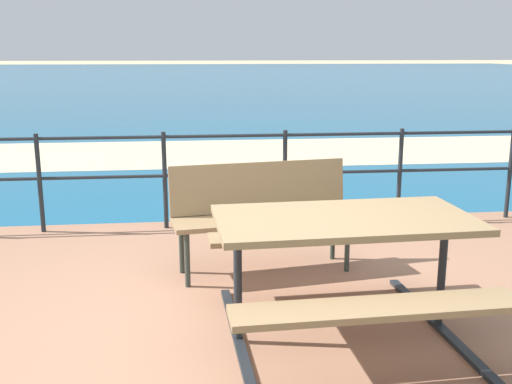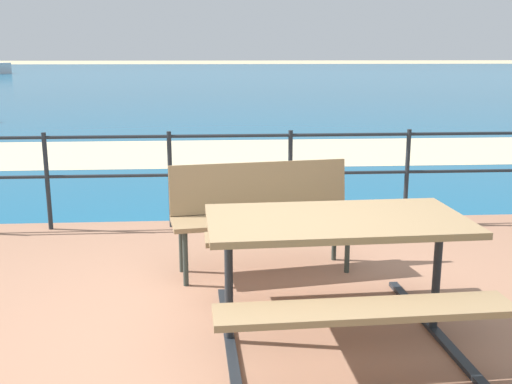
{
  "view_description": "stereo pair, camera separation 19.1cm",
  "coord_description": "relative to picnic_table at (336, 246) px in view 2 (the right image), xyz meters",
  "views": [
    {
      "loc": [
        -0.34,
        -3.4,
        1.76
      ],
      "look_at": [
        0.17,
        1.16,
        0.69
      ],
      "focal_mm": 42.25,
      "sensor_mm": 36.0,
      "label": 1
    },
    {
      "loc": [
        -0.15,
        -3.42,
        1.76
      ],
      "look_at": [
        0.17,
        1.16,
        0.69
      ],
      "focal_mm": 42.25,
      "sensor_mm": 36.0,
      "label": 2
    }
  ],
  "objects": [
    {
      "name": "railing_fence",
      "position": [
        -0.56,
        2.45,
        0.02
      ],
      "size": [
        5.94,
        0.04,
        0.95
      ],
      "color": "#1E2328",
      "rests_on": "patio_paving"
    },
    {
      "name": "beach_strip",
      "position": [
        -0.56,
        7.26,
        -0.63
      ],
      "size": [
        54.0,
        3.01,
        0.01
      ],
      "primitive_type": "cube",
      "rotation": [
        0.0,
        0.0,
        -0.0
      ],
      "color": "beige",
      "rests_on": "ground"
    },
    {
      "name": "patio_paving",
      "position": [
        -0.56,
        0.07,
        -0.61
      ],
      "size": [
        6.4,
        5.2,
        0.06
      ],
      "primitive_type": "cube",
      "color": "#996B51",
      "rests_on": "ground"
    },
    {
      "name": "sea_water",
      "position": [
        -0.56,
        40.07,
        -0.63
      ],
      "size": [
        90.0,
        90.0,
        0.01
      ],
      "primitive_type": "cube",
      "color": "#145B84",
      "rests_on": "ground"
    },
    {
      "name": "ground_plane",
      "position": [
        -0.56,
        0.07,
        -0.64
      ],
      "size": [
        240.0,
        240.0,
        0.0
      ],
      "primitive_type": "plane",
      "color": "tan"
    },
    {
      "name": "park_bench",
      "position": [
        -0.34,
        1.21,
        -0.06
      ],
      "size": [
        1.47,
        0.63,
        0.85
      ],
      "rotation": [
        0.0,
        0.0,
        0.15
      ],
      "color": "#8C704C",
      "rests_on": "patio_paving"
    },
    {
      "name": "picnic_table",
      "position": [
        0.0,
        0.0,
        0.0
      ],
      "size": [
        1.58,
        1.57,
        0.76
      ],
      "rotation": [
        0.0,
        0.0,
        0.04
      ],
      "color": "#8C704C",
      "rests_on": "patio_paving"
    }
  ]
}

